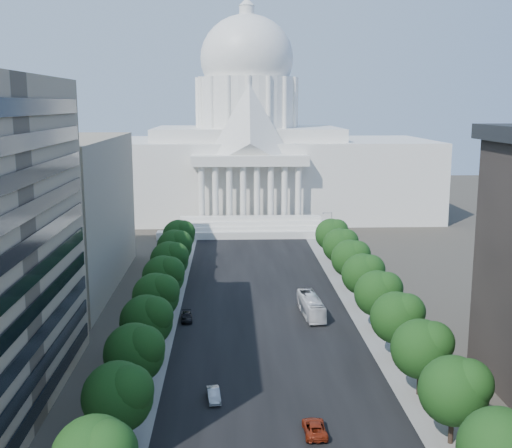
{
  "coord_description": "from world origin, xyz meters",
  "views": [
    {
      "loc": [
        -6.03,
        -27.7,
        36.64
      ],
      "look_at": [
        -1.35,
        83.44,
        15.72
      ],
      "focal_mm": 45.0,
      "sensor_mm": 36.0,
      "label": 1
    }
  ],
  "objects": [
    {
      "name": "road_asphalt",
      "position": [
        0.0,
        90.0,
        0.0
      ],
      "size": [
        30.0,
        260.0,
        0.01
      ],
      "primitive_type": "cube",
      "color": "black",
      "rests_on": "ground"
    },
    {
      "name": "sidewalk_left",
      "position": [
        -19.0,
        90.0,
        0.0
      ],
      "size": [
        8.0,
        260.0,
        0.02
      ],
      "primitive_type": "cube",
      "color": "gray",
      "rests_on": "ground"
    },
    {
      "name": "sidewalk_right",
      "position": [
        19.0,
        90.0,
        0.0
      ],
      "size": [
        8.0,
        260.0,
        0.02
      ],
      "primitive_type": "cube",
      "color": "gray",
      "rests_on": "ground"
    },
    {
      "name": "capitol",
      "position": [
        0.0,
        184.89,
        20.01
      ],
      "size": [
        120.0,
        56.0,
        73.0
      ],
      "color": "white",
      "rests_on": "ground"
    },
    {
      "name": "office_block_left_far",
      "position": [
        -48.0,
        100.0,
        15.0
      ],
      "size": [
        38.0,
        52.0,
        30.0
      ],
      "primitive_type": "cube",
      "color": "gray",
      "rests_on": "ground"
    },
    {
      "name": "tree_l_c",
      "position": [
        -17.66,
        35.81,
        6.45
      ],
      "size": [
        7.79,
        7.6,
        9.97
      ],
      "color": "#33261C",
      "rests_on": "ground"
    },
    {
      "name": "tree_l_d",
      "position": [
        -17.66,
        47.81,
        6.45
      ],
      "size": [
        7.79,
        7.6,
        9.97
      ],
      "color": "#33261C",
      "rests_on": "ground"
    },
    {
      "name": "tree_l_e",
      "position": [
        -17.66,
        59.81,
        6.45
      ],
      "size": [
        7.79,
        7.6,
        9.97
      ],
      "color": "#33261C",
      "rests_on": "ground"
    },
    {
      "name": "tree_l_f",
      "position": [
        -17.66,
        71.81,
        6.45
      ],
      "size": [
        7.79,
        7.6,
        9.97
      ],
      "color": "#33261C",
      "rests_on": "ground"
    },
    {
      "name": "tree_l_g",
      "position": [
        -17.66,
        83.81,
        6.45
      ],
      "size": [
        7.79,
        7.6,
        9.97
      ],
      "color": "#33261C",
      "rests_on": "ground"
    },
    {
      "name": "tree_l_h",
      "position": [
        -17.66,
        95.81,
        6.45
      ],
      "size": [
        7.79,
        7.6,
        9.97
      ],
      "color": "#33261C",
      "rests_on": "ground"
    },
    {
      "name": "tree_l_i",
      "position": [
        -17.66,
        107.81,
        6.45
      ],
      "size": [
        7.79,
        7.6,
        9.97
      ],
      "color": "#33261C",
      "rests_on": "ground"
    },
    {
      "name": "tree_l_j",
      "position": [
        -17.66,
        119.81,
        6.45
      ],
      "size": [
        7.79,
        7.6,
        9.97
      ],
      "color": "#33261C",
      "rests_on": "ground"
    },
    {
      "name": "tree_r_b",
      "position": [
        18.34,
        23.81,
        6.45
      ],
      "size": [
        7.79,
        7.6,
        9.97
      ],
      "color": "#33261C",
      "rests_on": "ground"
    },
    {
      "name": "tree_r_c",
      "position": [
        18.34,
        35.81,
        6.45
      ],
      "size": [
        7.79,
        7.6,
        9.97
      ],
      "color": "#33261C",
      "rests_on": "ground"
    },
    {
      "name": "tree_r_d",
      "position": [
        18.34,
        47.81,
        6.45
      ],
      "size": [
        7.79,
        7.6,
        9.97
      ],
      "color": "#33261C",
      "rests_on": "ground"
    },
    {
      "name": "tree_r_e",
      "position": [
        18.34,
        59.81,
        6.45
      ],
      "size": [
        7.79,
        7.6,
        9.97
      ],
      "color": "#33261C",
      "rests_on": "ground"
    },
    {
      "name": "tree_r_f",
      "position": [
        18.34,
        71.81,
        6.45
      ],
      "size": [
        7.79,
        7.6,
        9.97
      ],
      "color": "#33261C",
      "rests_on": "ground"
    },
    {
      "name": "tree_r_g",
      "position": [
        18.34,
        83.81,
        6.45
      ],
      "size": [
        7.79,
        7.6,
        9.97
      ],
      "color": "#33261C",
      "rests_on": "ground"
    },
    {
      "name": "tree_r_h",
      "position": [
        18.34,
        95.81,
        6.45
      ],
      "size": [
        7.79,
        7.6,
        9.97
      ],
      "color": "#33261C",
      "rests_on": "ground"
    },
    {
      "name": "tree_r_i",
      "position": [
        18.34,
        107.81,
        6.45
      ],
      "size": [
        7.79,
        7.6,
        9.97
      ],
      "color": "#33261C",
      "rests_on": "ground"
    },
    {
      "name": "tree_r_j",
      "position": [
        18.34,
        119.81,
        6.45
      ],
      "size": [
        7.79,
        7.6,
        9.97
      ],
      "color": "#33261C",
      "rests_on": "ground"
    },
    {
      "name": "streetlight_b",
      "position": [
        19.9,
        35.0,
        5.82
      ],
      "size": [
        2.61,
        0.44,
        9.0
      ],
      "color": "gray",
      "rests_on": "ground"
    },
    {
      "name": "streetlight_c",
      "position": [
        19.9,
        60.0,
        5.82
      ],
      "size": [
        2.61,
        0.44,
        9.0
      ],
      "color": "gray",
      "rests_on": "ground"
    },
    {
      "name": "streetlight_d",
      "position": [
        19.9,
        85.0,
        5.82
      ],
      "size": [
        2.61,
        0.44,
        9.0
      ],
      "color": "gray",
      "rests_on": "ground"
    },
    {
      "name": "streetlight_e",
      "position": [
        19.9,
        110.0,
        5.82
      ],
      "size": [
        2.61,
        0.44,
        9.0
      ],
      "color": "gray",
      "rests_on": "ground"
    },
    {
      "name": "streetlight_f",
      "position": [
        19.9,
        135.0,
        5.82
      ],
      "size": [
        2.61,
        0.44,
        9.0
      ],
      "color": "gray",
      "rests_on": "ground"
    },
    {
      "name": "car_silver",
      "position": [
        -8.2,
        47.41,
        0.72
      ],
      "size": [
        2.06,
        4.52,
        1.44
      ],
      "primitive_type": "imported",
      "rotation": [
        0.0,
        0.0,
        0.13
      ],
      "color": "#A8ABB0",
      "rests_on": "ground"
    },
    {
      "name": "car_red",
      "position": [
        3.37,
        38.54,
        0.74
      ],
      "size": [
        2.5,
        5.34,
        1.48
      ],
      "primitive_type": "imported",
      "rotation": [
        0.0,
        0.0,
        3.15
      ],
      "color": "maroon",
      "rests_on": "ground"
    },
    {
      "name": "car_dark_b",
      "position": [
        -13.5,
        77.46,
        0.68
      ],
      "size": [
        2.27,
        4.82,
        1.36
      ],
      "primitive_type": "imported",
      "rotation": [
        0.0,
        0.0,
        0.08
      ],
      "color": "black",
      "rests_on": "ground"
    },
    {
      "name": "city_bus",
      "position": [
        8.14,
        79.55,
        1.73
      ],
      "size": [
        3.79,
        12.61,
        3.46
      ],
      "primitive_type": "imported",
      "rotation": [
        0.0,
        0.0,
        0.07
      ],
      "color": "silver",
      "rests_on": "ground"
    }
  ]
}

